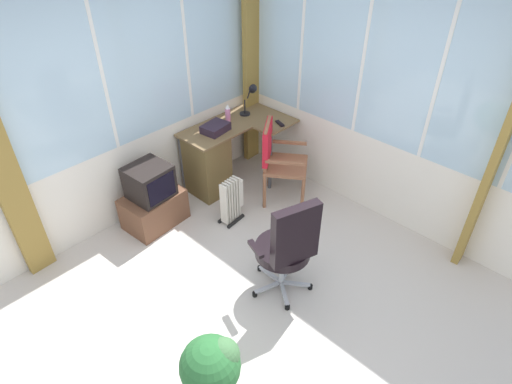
# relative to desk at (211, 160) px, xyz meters

# --- Properties ---
(ground) EXTENTS (4.95, 4.89, 0.06)m
(ground) POSITION_rel_desk_xyz_m (-0.97, -1.65, -0.45)
(ground) COLOR beige
(north_window_panel) EXTENTS (3.95, 0.07, 2.70)m
(north_window_panel) POSITION_rel_desk_xyz_m (-0.97, 0.32, 0.93)
(north_window_panel) COLOR white
(north_window_panel) RESTS_ON ground
(east_window_panel) EXTENTS (0.07, 3.89, 2.70)m
(east_window_panel) POSITION_rel_desk_xyz_m (1.04, -1.65, 0.93)
(east_window_panel) COLOR white
(east_window_panel) RESTS_ON ground
(curtain_corner) EXTENTS (0.25, 0.08, 2.60)m
(curtain_corner) POSITION_rel_desk_xyz_m (0.91, 0.19, 0.88)
(curtain_corner) COLOR olive
(curtain_corner) RESTS_ON ground
(curtain_east_far) EXTENTS (0.25, 0.09, 2.60)m
(curtain_east_far) POSITION_rel_desk_xyz_m (0.96, -2.72, 0.88)
(curtain_east_far) COLOR olive
(curtain_east_far) RESTS_ON ground
(desk) EXTENTS (1.28, 0.81, 0.78)m
(desk) POSITION_rel_desk_xyz_m (0.00, 0.00, 0.00)
(desk) COLOR brown
(desk) RESTS_ON ground
(desk_lamp) EXTENTS (0.23, 0.20, 0.37)m
(desk_lamp) POSITION_rel_desk_xyz_m (0.71, -0.01, 0.60)
(desk_lamp) COLOR black
(desk_lamp) RESTS_ON desk
(tv_remote) EXTENTS (0.09, 0.16, 0.02)m
(tv_remote) POSITION_rel_desk_xyz_m (0.73, -0.44, 0.37)
(tv_remote) COLOR black
(tv_remote) RESTS_ON desk
(spray_bottle) EXTENTS (0.06, 0.06, 0.22)m
(spray_bottle) POSITION_rel_desk_xyz_m (0.37, 0.07, 0.46)
(spray_bottle) COLOR pink
(spray_bottle) RESTS_ON desk
(paper_tray) EXTENTS (0.33, 0.27, 0.09)m
(paper_tray) POSITION_rel_desk_xyz_m (0.09, -0.02, 0.40)
(paper_tray) COLOR #2C1E2D
(paper_tray) RESTS_ON desk
(wooden_armchair) EXTENTS (0.67, 0.67, 0.98)m
(wooden_armchair) POSITION_rel_desk_xyz_m (0.40, -0.66, 0.20)
(wooden_armchair) COLOR #915A3D
(wooden_armchair) RESTS_ON ground
(office_chair) EXTENTS (0.63, 0.59, 1.08)m
(office_chair) POSITION_rel_desk_xyz_m (-0.62, -1.73, 0.18)
(office_chair) COLOR #B7B7BF
(office_chair) RESTS_ON ground
(tv_on_stand) EXTENTS (0.67, 0.49, 0.74)m
(tv_on_stand) POSITION_rel_desk_xyz_m (-0.87, -0.03, -0.09)
(tv_on_stand) COLOR brown
(tv_on_stand) RESTS_ON ground
(space_heater) EXTENTS (0.32, 0.20, 0.54)m
(space_heater) POSITION_rel_desk_xyz_m (-0.23, -0.60, -0.15)
(space_heater) COLOR silver
(space_heater) RESTS_ON ground
(potted_plant) EXTENTS (0.45, 0.45, 0.53)m
(potted_plant) POSITION_rel_desk_xyz_m (-1.72, -1.95, -0.13)
(potted_plant) COLOR beige
(potted_plant) RESTS_ON ground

